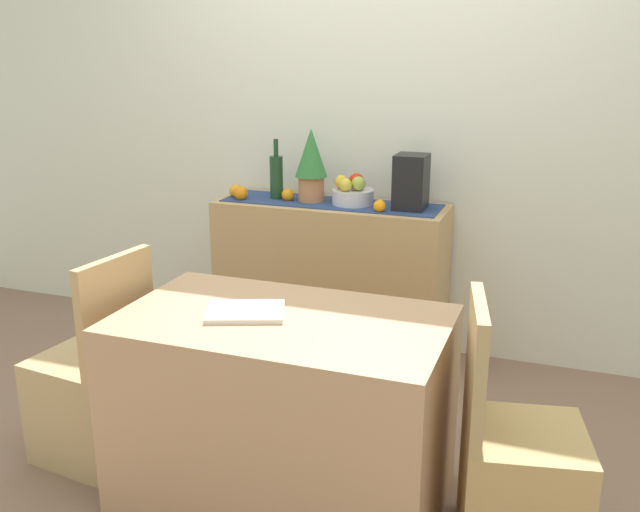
% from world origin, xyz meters
% --- Properties ---
extents(ground_plane, '(6.40, 6.40, 0.02)m').
position_xyz_m(ground_plane, '(0.00, 0.00, -0.01)').
color(ground_plane, '#846552').
rests_on(ground_plane, ground).
extents(room_wall_rear, '(6.40, 0.06, 2.70)m').
position_xyz_m(room_wall_rear, '(0.00, 1.18, 1.35)').
color(room_wall_rear, silver).
rests_on(room_wall_rear, ground).
extents(sideboard_console, '(1.26, 0.42, 0.86)m').
position_xyz_m(sideboard_console, '(-0.20, 0.92, 0.43)').
color(sideboard_console, tan).
rests_on(sideboard_console, ground).
extents(table_runner, '(1.18, 0.32, 0.01)m').
position_xyz_m(table_runner, '(-0.20, 0.92, 0.87)').
color(table_runner, navy).
rests_on(table_runner, sideboard_console).
extents(fruit_bowl, '(0.22, 0.22, 0.08)m').
position_xyz_m(fruit_bowl, '(-0.08, 0.92, 0.91)').
color(fruit_bowl, silver).
rests_on(fruit_bowl, table_runner).
extents(apple_right, '(0.08, 0.08, 0.08)m').
position_xyz_m(apple_right, '(-0.07, 0.97, 0.99)').
color(apple_right, red).
rests_on(apple_right, fruit_bowl).
extents(apple_left, '(0.08, 0.08, 0.08)m').
position_xyz_m(apple_left, '(-0.04, 0.90, 0.99)').
color(apple_left, '#9AAD41').
rests_on(apple_left, fruit_bowl).
extents(apple_center, '(0.07, 0.07, 0.07)m').
position_xyz_m(apple_center, '(-0.14, 0.93, 0.98)').
color(apple_center, gold).
rests_on(apple_center, fruit_bowl).
extents(apple_rear, '(0.07, 0.07, 0.07)m').
position_xyz_m(apple_rear, '(-0.10, 0.87, 0.98)').
color(apple_rear, gold).
rests_on(apple_rear, fruit_bowl).
extents(wine_bottle, '(0.07, 0.07, 0.33)m').
position_xyz_m(wine_bottle, '(-0.52, 0.92, 0.99)').
color(wine_bottle, '#1C3D22').
rests_on(wine_bottle, sideboard_console).
extents(coffee_maker, '(0.16, 0.18, 0.29)m').
position_xyz_m(coffee_maker, '(0.23, 0.92, 1.01)').
color(coffee_maker, black).
rests_on(coffee_maker, sideboard_console).
extents(potted_plant, '(0.17, 0.17, 0.40)m').
position_xyz_m(potted_plant, '(-0.31, 0.92, 1.08)').
color(potted_plant, '#B8734A').
rests_on(potted_plant, sideboard_console).
extents(orange_loose_near_bowl, '(0.06, 0.06, 0.06)m').
position_xyz_m(orange_loose_near_bowl, '(0.10, 0.80, 0.90)').
color(orange_loose_near_bowl, orange).
rests_on(orange_loose_near_bowl, sideboard_console).
extents(orange_loose_mid, '(0.07, 0.07, 0.07)m').
position_xyz_m(orange_loose_mid, '(-0.44, 0.89, 0.90)').
color(orange_loose_mid, orange).
rests_on(orange_loose_mid, sideboard_console).
extents(orange_loose_end, '(0.07, 0.07, 0.07)m').
position_xyz_m(orange_loose_end, '(-0.75, 0.89, 0.90)').
color(orange_loose_end, orange).
rests_on(orange_loose_end, sideboard_console).
extents(orange_loose_far, '(0.08, 0.08, 0.08)m').
position_xyz_m(orange_loose_far, '(-0.69, 0.83, 0.90)').
color(orange_loose_far, orange).
rests_on(orange_loose_far, sideboard_console).
extents(dining_table, '(1.19, 0.70, 0.74)m').
position_xyz_m(dining_table, '(0.08, -0.41, 0.37)').
color(dining_table, tan).
rests_on(dining_table, ground).
extents(open_book, '(0.34, 0.30, 0.02)m').
position_xyz_m(open_book, '(-0.06, -0.43, 0.75)').
color(open_book, white).
rests_on(open_book, dining_table).
extents(chair_near_window, '(0.44, 0.44, 0.90)m').
position_xyz_m(chair_near_window, '(-0.78, -0.42, 0.27)').
color(chair_near_window, tan).
rests_on(chair_near_window, ground).
extents(chair_by_corner, '(0.47, 0.47, 0.90)m').
position_xyz_m(chair_by_corner, '(0.94, -0.42, 0.27)').
color(chair_by_corner, tan).
rests_on(chair_by_corner, ground).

